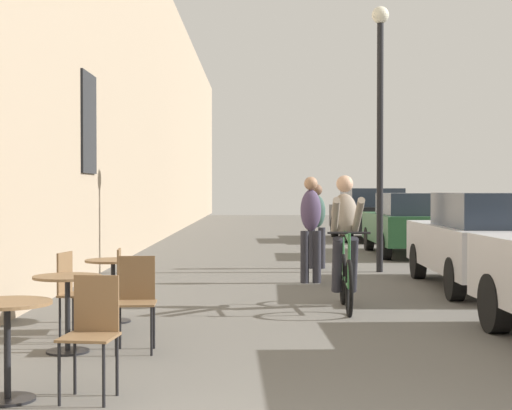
# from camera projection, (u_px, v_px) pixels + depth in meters

# --- Properties ---
(building_facade_left) EXTENTS (0.54, 68.00, 8.04)m
(building_facade_left) POSITION_uv_depth(u_px,v_px,m) (117.00, 76.00, 17.54)
(building_facade_left) COLOR tan
(building_facade_left) RESTS_ON ground_plane
(cafe_table_near) EXTENTS (0.64, 0.64, 0.72)m
(cafe_table_near) POSITION_uv_depth(u_px,v_px,m) (9.00, 329.00, 5.75)
(cafe_table_near) COLOR black
(cafe_table_near) RESTS_ON ground_plane
(cafe_chair_near_toward_wall) EXTENTS (0.42, 0.42, 0.89)m
(cafe_chair_near_toward_wall) POSITION_uv_depth(u_px,v_px,m) (94.00, 327.00, 5.82)
(cafe_chair_near_toward_wall) COLOR black
(cafe_chair_near_toward_wall) RESTS_ON ground_plane
(cafe_table_mid) EXTENTS (0.64, 0.64, 0.72)m
(cafe_table_mid) POSITION_uv_depth(u_px,v_px,m) (69.00, 297.00, 7.46)
(cafe_table_mid) COLOR black
(cafe_table_mid) RESTS_ON ground_plane
(cafe_chair_mid_toward_street) EXTENTS (0.40, 0.40, 0.89)m
(cafe_chair_mid_toward_street) POSITION_uv_depth(u_px,v_px,m) (138.00, 296.00, 7.54)
(cafe_chair_mid_toward_street) COLOR black
(cafe_chair_mid_toward_street) RESTS_ON ground_plane
(cafe_chair_mid_toward_wall) EXTENTS (0.44, 0.44, 0.89)m
(cafe_chair_mid_toward_wall) POSITION_uv_depth(u_px,v_px,m) (76.00, 289.00, 8.08)
(cafe_chair_mid_toward_wall) COLOR black
(cafe_chair_mid_toward_wall) RESTS_ON ground_plane
(cafe_table_far) EXTENTS (0.64, 0.64, 0.72)m
(cafe_table_far) POSITION_uv_depth(u_px,v_px,m) (115.00, 277.00, 9.17)
(cafe_table_far) COLOR black
(cafe_table_far) RESTS_ON ground_plane
(cafe_chair_far_toward_street) EXTENTS (0.42, 0.42, 0.89)m
(cafe_chair_far_toward_street) POSITION_uv_depth(u_px,v_px,m) (111.00, 284.00, 8.52)
(cafe_chair_far_toward_street) COLOR black
(cafe_chair_far_toward_street) RESTS_ON ground_plane
(cyclist_on_bicycle) EXTENTS (0.52, 1.76, 1.74)m
(cyclist_on_bicycle) POSITION_uv_depth(u_px,v_px,m) (347.00, 245.00, 10.24)
(cyclist_on_bicycle) COLOR black
(cyclist_on_bicycle) RESTS_ON ground_plane
(pedestrian_near) EXTENTS (0.37, 0.28, 1.73)m
(pedestrian_near) POSITION_uv_depth(u_px,v_px,m) (312.00, 223.00, 12.98)
(pedestrian_near) COLOR #26262D
(pedestrian_near) RESTS_ON ground_plane
(pedestrian_mid) EXTENTS (0.35, 0.25, 1.63)m
(pedestrian_mid) POSITION_uv_depth(u_px,v_px,m) (318.00, 221.00, 15.38)
(pedestrian_mid) COLOR #26262D
(pedestrian_mid) RESTS_ON ground_plane
(street_lamp) EXTENTS (0.32, 0.32, 4.90)m
(street_lamp) POSITION_uv_depth(u_px,v_px,m) (382.00, 104.00, 14.69)
(street_lamp) COLOR black
(street_lamp) RESTS_ON ground_plane
(parked_car_second) EXTENTS (1.82, 4.18, 1.48)m
(parked_car_second) POSITION_uv_depth(u_px,v_px,m) (490.00, 239.00, 12.14)
(parked_car_second) COLOR #B7B7BC
(parked_car_second) RESTS_ON ground_plane
(parked_car_third) EXTENTS (1.73, 4.06, 1.44)m
(parked_car_third) POSITION_uv_depth(u_px,v_px,m) (412.00, 223.00, 18.50)
(parked_car_third) COLOR #23512D
(parked_car_third) RESTS_ON ground_plane
(parked_car_fourth) EXTENTS (1.99, 4.45, 1.56)m
(parked_car_fourth) POSITION_uv_depth(u_px,v_px,m) (370.00, 213.00, 24.16)
(parked_car_fourth) COLOR black
(parked_car_fourth) RESTS_ON ground_plane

